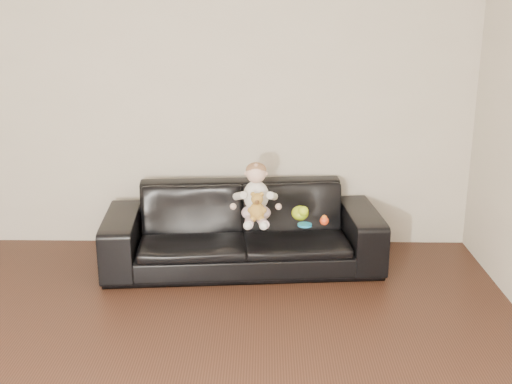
{
  "coord_description": "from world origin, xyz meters",
  "views": [
    {
      "loc": [
        0.82,
        -2.37,
        1.97
      ],
      "look_at": [
        0.75,
        2.15,
        0.62
      ],
      "focal_mm": 45.0,
      "sensor_mm": 36.0,
      "label": 1
    }
  ],
  "objects_px": {
    "baby": "(256,196)",
    "toy_blue_disc": "(305,225)",
    "sofa": "(243,228)",
    "toy_green": "(300,213)",
    "teddy_bear": "(257,207)",
    "toy_rattle": "(324,221)"
  },
  "relations": [
    {
      "from": "baby",
      "to": "toy_blue_disc",
      "type": "relative_size",
      "value": 4.24
    },
    {
      "from": "sofa",
      "to": "baby",
      "type": "xyz_separation_m",
      "value": [
        0.1,
        -0.11,
        0.29
      ]
    },
    {
      "from": "sofa",
      "to": "toy_green",
      "type": "relative_size",
      "value": 13.57
    },
    {
      "from": "toy_green",
      "to": "toy_blue_disc",
      "type": "height_order",
      "value": "toy_green"
    },
    {
      "from": "teddy_bear",
      "to": "toy_rattle",
      "type": "relative_size",
      "value": 3.17
    },
    {
      "from": "sofa",
      "to": "toy_blue_disc",
      "type": "height_order",
      "value": "sofa"
    },
    {
      "from": "teddy_bear",
      "to": "toy_blue_disc",
      "type": "distance_m",
      "value": 0.38
    },
    {
      "from": "sofa",
      "to": "baby",
      "type": "relative_size",
      "value": 4.72
    },
    {
      "from": "toy_green",
      "to": "toy_blue_disc",
      "type": "distance_m",
      "value": 0.14
    },
    {
      "from": "toy_blue_disc",
      "to": "teddy_bear",
      "type": "bearing_deg",
      "value": -175.36
    },
    {
      "from": "sofa",
      "to": "teddy_bear",
      "type": "bearing_deg",
      "value": -70.08
    },
    {
      "from": "sofa",
      "to": "toy_green",
      "type": "bearing_deg",
      "value": -16.13
    },
    {
      "from": "baby",
      "to": "toy_green",
      "type": "bearing_deg",
      "value": -1.08
    },
    {
      "from": "sofa",
      "to": "toy_rattle",
      "type": "bearing_deg",
      "value": -23.05
    },
    {
      "from": "toy_green",
      "to": "toy_blue_disc",
      "type": "relative_size",
      "value": 1.48
    },
    {
      "from": "baby",
      "to": "toy_rattle",
      "type": "distance_m",
      "value": 0.53
    },
    {
      "from": "baby",
      "to": "toy_green",
      "type": "xyz_separation_m",
      "value": [
        0.33,
        0.03,
        -0.14
      ]
    },
    {
      "from": "baby",
      "to": "toy_blue_disc",
      "type": "bearing_deg",
      "value": -22.31
    },
    {
      "from": "sofa",
      "to": "baby",
      "type": "distance_m",
      "value": 0.33
    },
    {
      "from": "toy_rattle",
      "to": "toy_blue_disc",
      "type": "relative_size",
      "value": 0.63
    },
    {
      "from": "baby",
      "to": "teddy_bear",
      "type": "distance_m",
      "value": 0.14
    },
    {
      "from": "teddy_bear",
      "to": "toy_blue_disc",
      "type": "xyz_separation_m",
      "value": [
        0.35,
        0.03,
        -0.15
      ]
    }
  ]
}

